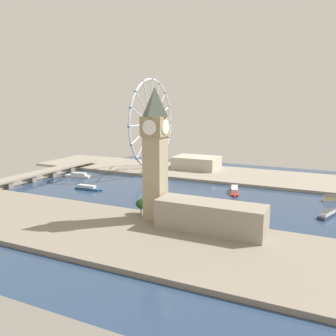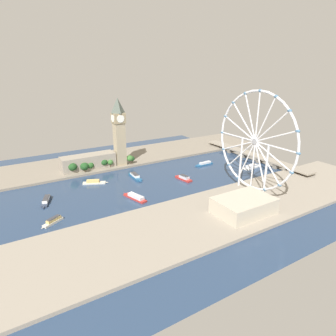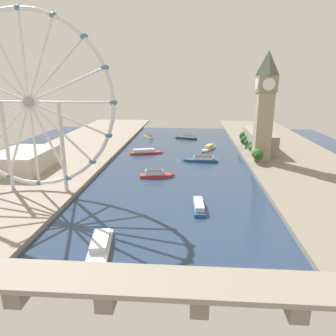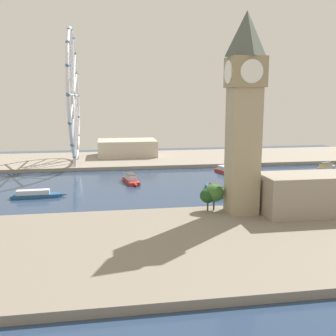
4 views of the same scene
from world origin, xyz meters
name	(u,v)px [view 3 (image 3 of 4)]	position (x,y,z in m)	size (l,w,h in m)	color
ground_plane	(178,159)	(0.00, 0.00, 0.00)	(382.20, 382.20, 0.00)	navy
riverbank_left	(294,160)	(-106.10, 0.00, 1.50)	(90.00, 520.00, 3.00)	gray
riverbank_right	(67,156)	(106.10, 0.00, 1.50)	(90.00, 520.00, 3.00)	gray
clock_tower	(265,105)	(-73.64, 8.53, 50.90)	(16.56, 16.56, 92.07)	tan
parliament_block	(259,140)	(-80.54, -34.89, 12.46)	(22.00, 70.84, 18.91)	gray
tree_row_embankment	(249,143)	(-69.79, -26.04, 11.11)	(12.52, 91.43, 14.49)	#513823
ferris_wheel	(29,103)	(86.43, 96.13, 58.60)	(108.33, 3.20, 109.53)	silver
riverside_hall	(24,160)	(120.22, 51.52, 10.47)	(37.60, 53.90, 14.93)	#BCB29E
river_bridge	(154,285)	(0.00, 192.20, 6.22)	(194.20, 17.52, 8.30)	gray
tour_boat_0	(148,136)	(41.78, -105.61, 2.25)	(14.65, 21.92, 5.33)	beige
tour_boat_1	(145,152)	(33.80, -20.19, 2.16)	(35.74, 14.86, 5.07)	#B22D28
tour_boat_2	(156,174)	(14.67, 55.13, 2.39)	(28.44, 10.81, 6.04)	#B22D28
tour_boat_3	(187,137)	(-6.56, -102.90, 2.13)	(30.10, 14.39, 5.07)	#2D384C
tour_boat_4	(202,159)	(-22.05, 6.38, 2.24)	(33.62, 7.96, 5.52)	#235684
tour_boat_5	(199,205)	(-16.92, 112.55, 1.93)	(7.26, 31.88, 4.56)	#235684
tour_boat_6	(100,245)	(27.52, 161.14, 2.04)	(12.80, 34.64, 4.94)	white
tour_boat_7	(208,148)	(-30.79, -44.08, 1.98)	(16.78, 29.93, 4.95)	beige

